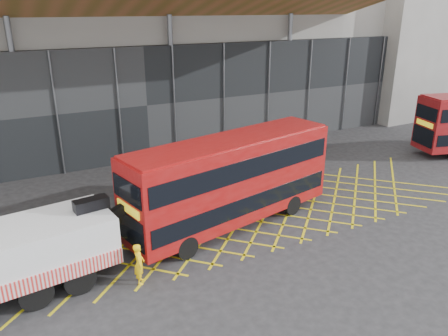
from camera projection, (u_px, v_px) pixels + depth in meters
ground_plane at (184, 232)px, 21.60m from camera, size 120.00×120.00×0.00m
road_markings at (266, 213)px, 23.66m from camera, size 26.36×7.16×0.01m
construction_building at (114, 27)px, 34.62m from camera, size 55.00×23.97×18.00m
east_building at (408, 12)px, 45.21m from camera, size 15.00×12.00×20.00m
bus_towed at (231, 178)px, 21.49m from camera, size 11.59×4.97×4.60m
worker at (139, 264)px, 17.39m from camera, size 0.58×0.73×1.75m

